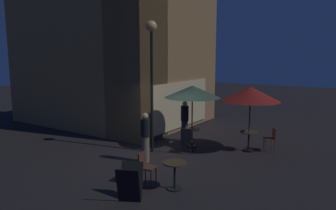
# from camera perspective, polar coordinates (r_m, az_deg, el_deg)

# --- Properties ---
(ground_plane) EXTENTS (60.00, 60.00, 0.00)m
(ground_plane) POSITION_cam_1_polar(r_m,az_deg,el_deg) (11.23, -2.44, -9.33)
(ground_plane) COLOR #272223
(cafe_building) EXTENTS (6.70, 8.96, 9.56)m
(cafe_building) POSITION_cam_1_polar(r_m,az_deg,el_deg) (15.67, -9.06, 13.40)
(cafe_building) COLOR #9E7647
(cafe_building) RESTS_ON ground
(street_lamp_near_corner) EXTENTS (0.38, 0.38, 4.70)m
(street_lamp_near_corner) POSITION_cam_1_polar(r_m,az_deg,el_deg) (11.34, -2.94, 8.80)
(street_lamp_near_corner) COLOR black
(street_lamp_near_corner) RESTS_ON ground
(menu_sandwich_board) EXTENTS (0.82, 0.78, 0.89)m
(menu_sandwich_board) POSITION_cam_1_polar(r_m,az_deg,el_deg) (7.98, -6.80, -13.64)
(menu_sandwich_board) COLOR black
(menu_sandwich_board) RESTS_ON ground
(cafe_table_0) EXTENTS (0.61, 0.61, 0.72)m
(cafe_table_0) POSITION_cam_1_polar(r_m,az_deg,el_deg) (12.33, 4.28, -5.37)
(cafe_table_0) COLOR black
(cafe_table_0) RESTS_ON ground
(cafe_table_1) EXTENTS (0.64, 0.64, 0.74)m
(cafe_table_1) POSITION_cam_1_polar(r_m,az_deg,el_deg) (12.17, 14.22, -5.71)
(cafe_table_1) COLOR black
(cafe_table_1) RESTS_ON ground
(cafe_table_2) EXTENTS (0.63, 0.63, 0.74)m
(cafe_table_2) POSITION_cam_1_polar(r_m,az_deg,el_deg) (8.55, 1.20, -11.70)
(cafe_table_2) COLOR black
(cafe_table_2) RESTS_ON ground
(patio_umbrella_0) EXTENTS (2.10, 2.10, 2.39)m
(patio_umbrella_0) POSITION_cam_1_polar(r_m,az_deg,el_deg) (12.03, 4.37, 2.36)
(patio_umbrella_0) COLOR black
(patio_umbrella_0) RESTS_ON ground
(patio_umbrella_1) EXTENTS (2.12, 2.12, 2.39)m
(patio_umbrella_1) POSITION_cam_1_polar(r_m,az_deg,el_deg) (11.87, 14.51, 1.88)
(patio_umbrella_1) COLOR black
(patio_umbrella_1) RESTS_ON ground
(cafe_chair_0) EXTENTS (0.50, 0.50, 0.94)m
(cafe_chair_0) POSITION_cam_1_polar(r_m,az_deg,el_deg) (11.48, 3.36, -6.02)
(cafe_chair_0) COLOR black
(cafe_chair_0) RESTS_ON ground
(cafe_chair_1) EXTENTS (0.52, 0.52, 0.90)m
(cafe_chair_1) POSITION_cam_1_polar(r_m,az_deg,el_deg) (12.36, 18.03, -5.44)
(cafe_chair_1) COLOR brown
(cafe_chair_1) RESTS_ON ground
(cafe_chair_2) EXTENTS (0.47, 0.47, 0.90)m
(cafe_chair_2) POSITION_cam_1_polar(r_m,az_deg,el_deg) (8.86, -4.09, -10.58)
(cafe_chair_2) COLOR #543220
(cafe_chair_2) RESTS_ON ground
(patron_standing_0) EXTENTS (0.32, 0.32, 1.67)m
(patron_standing_0) POSITION_cam_1_polar(r_m,az_deg,el_deg) (13.07, 2.99, -2.89)
(patron_standing_0) COLOR #2C294F
(patron_standing_0) RESTS_ON ground
(patron_standing_1) EXTENTS (0.30, 0.30, 1.65)m
(patron_standing_1) POSITION_cam_1_polar(r_m,az_deg,el_deg) (10.54, -4.06, -5.78)
(patron_standing_1) COLOR #7B6D56
(patron_standing_1) RESTS_ON ground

